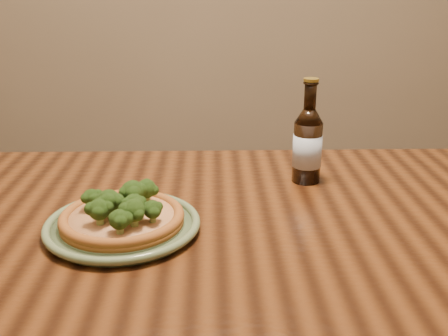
{
  "coord_description": "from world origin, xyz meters",
  "views": [
    {
      "loc": [
        -0.08,
        -0.65,
        1.15
      ],
      "look_at": [
        -0.05,
        0.24,
        0.82
      ],
      "focal_mm": 42.0,
      "sensor_mm": 36.0,
      "label": 1
    }
  ],
  "objects_px": {
    "beer_bottle": "(307,144)",
    "pizza": "(123,215)",
    "table": "(258,287)",
    "plate": "(123,225)"
  },
  "relations": [
    {
      "from": "beer_bottle",
      "to": "pizza",
      "type": "bearing_deg",
      "value": -123.61
    },
    {
      "from": "table",
      "to": "plate",
      "type": "height_order",
      "value": "plate"
    },
    {
      "from": "plate",
      "to": "beer_bottle",
      "type": "distance_m",
      "value": 0.41
    },
    {
      "from": "table",
      "to": "beer_bottle",
      "type": "xyz_separation_m",
      "value": [
        0.12,
        0.25,
        0.17
      ]
    },
    {
      "from": "table",
      "to": "pizza",
      "type": "relative_size",
      "value": 7.77
    },
    {
      "from": "table",
      "to": "pizza",
      "type": "bearing_deg",
      "value": 172.2
    },
    {
      "from": "table",
      "to": "plate",
      "type": "relative_size",
      "value": 6.17
    },
    {
      "from": "pizza",
      "to": "table",
      "type": "bearing_deg",
      "value": -7.8
    },
    {
      "from": "pizza",
      "to": "beer_bottle",
      "type": "distance_m",
      "value": 0.41
    },
    {
      "from": "pizza",
      "to": "beer_bottle",
      "type": "bearing_deg",
      "value": 32.44
    }
  ]
}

